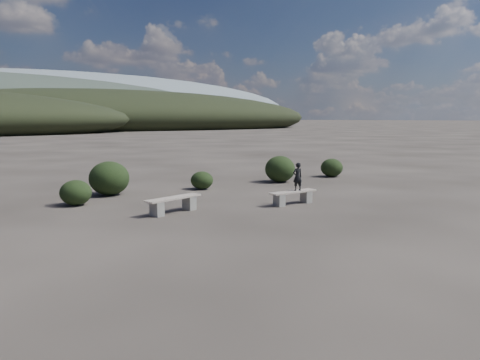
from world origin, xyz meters
TOP-DOWN VIEW (x-y plane):
  - ground at (0.00, 0.00)m, footprint 1200.00×1200.00m
  - bench_left at (-1.68, 5.15)m, footprint 2.00×0.89m
  - bench_right at (2.29, 4.17)m, footprint 1.81×0.40m
  - seated_person at (2.49, 4.17)m, footprint 0.38×0.29m
  - shrub_a at (-3.79, 8.16)m, footprint 1.04×1.04m
  - shrub_b at (-2.16, 9.56)m, footprint 1.50×1.50m
  - shrub_c at (1.47, 8.88)m, footprint 0.92×0.92m
  - shrub_d at (5.49, 8.76)m, footprint 1.37×1.37m
  - shrub_e at (8.84, 8.79)m, footprint 1.09×1.09m

SIDE VIEW (x-z plane):
  - ground at x=0.00m, z-range 0.00..0.00m
  - bench_right at x=2.29m, z-range 0.05..0.50m
  - bench_left at x=-1.68m, z-range 0.05..0.54m
  - shrub_c at x=1.47m, z-range 0.00..0.74m
  - shrub_a at x=-3.79m, z-range 0.00..0.85m
  - shrub_e at x=8.84m, z-range 0.00..0.91m
  - shrub_d at x=5.49m, z-range 0.00..1.20m
  - shrub_b at x=-2.16m, z-range 0.00..1.28m
  - seated_person at x=2.49m, z-range 0.45..1.40m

